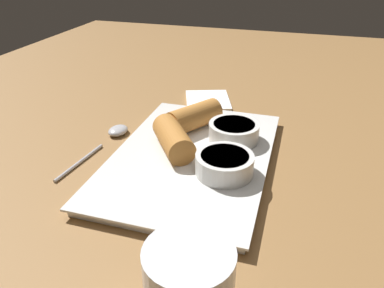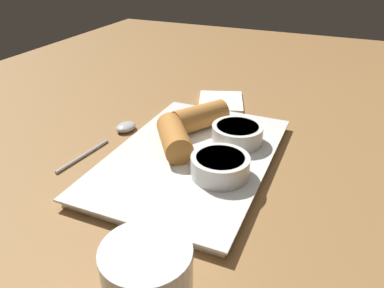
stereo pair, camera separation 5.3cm
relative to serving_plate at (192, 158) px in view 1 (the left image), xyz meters
The scene contains 8 objects.
table_surface 3.46cm from the serving_plate, 143.37° to the left, with size 180.00×140.00×2.00cm.
serving_plate is the anchor object (origin of this frame).
roll_front_left 4.20cm from the serving_plate, 98.39° to the right, with size 9.83×8.61×4.02cm.
roll_front_right 9.18cm from the serving_plate, 167.48° to the right, with size 9.91×8.39×4.02cm.
dipping_bowl_near 7.08cm from the serving_plate, 56.58° to the left, with size 7.77×7.77×2.79cm.
dipping_bowl_far 8.07cm from the serving_plate, 140.31° to the left, with size 7.77×7.77×2.79cm.
spoon 15.19cm from the serving_plate, 103.76° to the right, with size 17.72×3.67×1.34cm.
napkin 23.52cm from the serving_plate, behind, with size 12.35×11.42×0.60cm.
Camera 1 is at (47.48, 11.82, 31.17)cm, focal length 35.00 mm.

